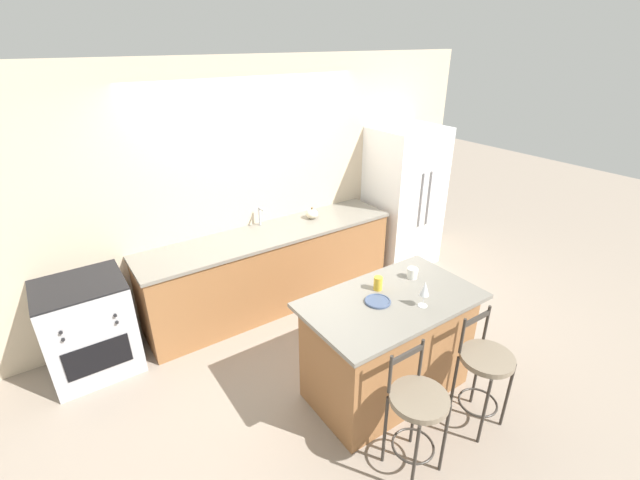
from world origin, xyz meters
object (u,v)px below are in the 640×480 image
object	(u,v)px
bar_stool_near	(417,409)
dinner_plate	(378,301)
refrigerator	(403,198)
tumbler_cup	(378,283)
pumpkin_decoration	(312,214)
wine_glass	(425,289)
coffee_mug	(412,273)
oven_range	(89,327)
bar_stool_far	(484,368)

from	to	relation	value
bar_stool_near	dinner_plate	xyz separation A→B (m)	(0.23, 0.70, 0.41)
refrigerator	tumbler_cup	bearing A→B (deg)	-139.55
dinner_plate	pumpkin_decoration	world-z (taller)	pumpkin_decoration
tumbler_cup	wine_glass	bearing A→B (deg)	-71.04
coffee_mug	tumbler_cup	xyz separation A→B (m)	(-0.38, 0.02, 0.01)
pumpkin_decoration	wine_glass	bearing A→B (deg)	-98.70
wine_glass	coffee_mug	distance (m)	0.45
bar_stool_near	tumbler_cup	bearing A→B (deg)	66.95
wine_glass	coffee_mug	bearing A→B (deg)	55.40
oven_range	wine_glass	xyz separation A→B (m)	(2.19, -1.96, 0.64)
tumbler_cup	bar_stool_far	bearing A→B (deg)	-66.98
bar_stool_near	bar_stool_far	world-z (taller)	same
tumbler_cup	pumpkin_decoration	bearing A→B (deg)	75.05
bar_stool_near	pumpkin_decoration	bearing A→B (deg)	72.23
refrigerator	tumbler_cup	distance (m)	2.39
coffee_mug	pumpkin_decoration	size ratio (longest dim) A/B	0.85
refrigerator	pumpkin_decoration	bearing A→B (deg)	175.41
coffee_mug	tumbler_cup	distance (m)	0.38
refrigerator	wine_glass	xyz separation A→B (m)	(-1.68, -1.93, 0.18)
refrigerator	coffee_mug	size ratio (longest dim) A/B	15.25
oven_range	refrigerator	bearing A→B (deg)	-0.55
refrigerator	bar_stool_far	world-z (taller)	refrigerator
dinner_plate	tumbler_cup	distance (m)	0.20
bar_stool_far	dinner_plate	world-z (taller)	bar_stool_far
wine_glass	tumbler_cup	distance (m)	0.41
coffee_mug	tumbler_cup	bearing A→B (deg)	176.27
bar_stool_near	pumpkin_decoration	xyz separation A→B (m)	(0.80, 2.50, 0.42)
tumbler_cup	coffee_mug	bearing A→B (deg)	-3.73
bar_stool_far	coffee_mug	world-z (taller)	coffee_mug
bar_stool_near	oven_range	bearing A→B (deg)	124.92
bar_stool_near	tumbler_cup	world-z (taller)	tumbler_cup
dinner_plate	tumbler_cup	bearing A→B (deg)	48.46
refrigerator	tumbler_cup	world-z (taller)	refrigerator
dinner_plate	pumpkin_decoration	bearing A→B (deg)	72.48
bar_stool_far	wine_glass	xyz separation A→B (m)	(-0.23, 0.47, 0.55)
refrigerator	dinner_plate	xyz separation A→B (m)	(-1.94, -1.69, 0.04)
refrigerator	wine_glass	distance (m)	2.57
oven_range	dinner_plate	size ratio (longest dim) A/B	4.37
refrigerator	wine_glass	size ratio (longest dim) A/B	8.59
wine_glass	bar_stool_near	bearing A→B (deg)	-136.59
oven_range	dinner_plate	distance (m)	2.64
oven_range	bar_stool_near	bearing A→B (deg)	-55.08
dinner_plate	pumpkin_decoration	distance (m)	1.89
tumbler_cup	pumpkin_decoration	world-z (taller)	tumbler_cup
oven_range	bar_stool_far	bearing A→B (deg)	-45.24
refrigerator	dinner_plate	distance (m)	2.57
dinner_plate	wine_glass	xyz separation A→B (m)	(0.26, -0.24, 0.14)
refrigerator	bar_stool_near	bearing A→B (deg)	-132.27
bar_stool_near	wine_glass	world-z (taller)	wine_glass
bar_stool_far	dinner_plate	xyz separation A→B (m)	(-0.49, 0.71, 0.41)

